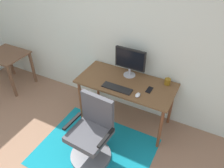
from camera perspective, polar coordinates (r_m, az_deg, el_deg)
The scene contains 10 objects.
wall_back at distance 3.48m, azimuth -0.50°, elevation 13.35°, with size 6.00×0.10×2.60m, color silver.
area_rug at distance 3.34m, azimuth -4.39°, elevation -16.54°, with size 1.56×1.27×0.01m, color #107F92.
desk at distance 3.30m, azimuth 3.55°, elevation -0.67°, with size 1.41×0.66×0.75m.
monitor at distance 3.27m, azimuth 4.61°, elevation 5.98°, with size 0.46×0.18×0.44m.
keyboard at distance 3.13m, azimuth 1.27°, elevation -1.03°, with size 0.43×0.13×0.02m, color black.
computer_mouse at distance 3.01m, azimuth 6.52°, elevation -2.78°, with size 0.06×0.10×0.03m, color white.
coffee_cup at distance 3.28m, azimuth 13.83°, elevation 0.59°, with size 0.09×0.09×0.09m, color brown.
cell_phone at distance 3.14m, azimuth 9.42°, elevation -1.46°, with size 0.07×0.14×0.01m, color black.
office_chair at distance 3.03m, azimuth -5.12°, elevation -12.92°, with size 0.58×0.56×0.94m.
side_table at distance 4.58m, azimuth -24.88°, elevation 5.70°, with size 0.69×0.59×0.68m.
Camera 1 is at (1.50, -0.62, 2.67)m, focal length 36.23 mm.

